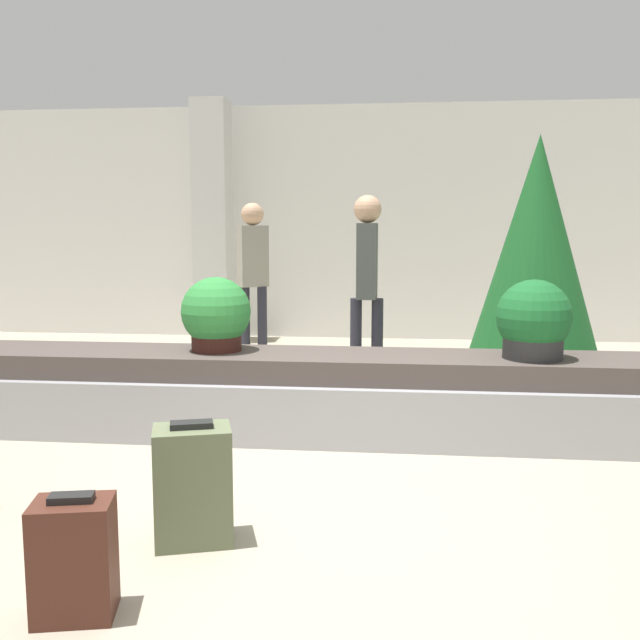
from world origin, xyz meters
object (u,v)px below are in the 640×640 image
object	(u,v)px
suitcase_0	(193,485)
decorated_tree	(536,258)
traveler_1	(253,266)
traveler_0	(367,273)
suitcase_1	(74,558)
potted_plant_1	(216,315)
pillar	(213,223)
potted_plant_0	(534,321)

from	to	relation	value
suitcase_0	decorated_tree	distance (m)	4.15
traveler_1	decorated_tree	distance (m)	3.18
traveler_0	suitcase_1	bearing A→B (deg)	167.89
potted_plant_1	traveler_1	world-z (taller)	traveler_1
pillar	decorated_tree	xyz separation A→B (m)	(3.70, -2.74, -0.33)
pillar	potted_plant_1	world-z (taller)	pillar
potted_plant_1	potted_plant_0	bearing A→B (deg)	-1.91
pillar	suitcase_1	size ratio (longest dim) A/B	6.36
suitcase_1	traveler_0	distance (m)	4.29
potted_plant_1	traveler_0	world-z (taller)	traveler_0
suitcase_0	traveler_1	distance (m)	4.83
potted_plant_0	traveler_1	world-z (taller)	traveler_1
suitcase_1	traveler_0	size ratio (longest dim) A/B	0.27
pillar	potted_plant_0	distance (m)	5.49
suitcase_0	suitcase_1	world-z (taller)	suitcase_0
traveler_0	traveler_1	bearing A→B (deg)	46.53
potted_plant_1	suitcase_0	bearing A→B (deg)	-79.05
pillar	potted_plant_0	size ratio (longest dim) A/B	5.67
traveler_1	suitcase_1	bearing A→B (deg)	-117.58
potted_plant_1	decorated_tree	bearing A→B (deg)	28.50
suitcase_0	potted_plant_0	distance (m)	2.77
pillar	potted_plant_1	xyz separation A→B (m)	(1.10, -4.15, -0.72)
decorated_tree	traveler_0	bearing A→B (deg)	179.78
potted_plant_0	decorated_tree	world-z (taller)	decorated_tree
potted_plant_0	traveler_0	distance (m)	1.96
suitcase_0	decorated_tree	xyz separation A→B (m)	(2.22, 3.37, 0.98)
suitcase_0	traveler_0	size ratio (longest dim) A/B	0.33
pillar	traveler_1	bearing A→B (deg)	-59.36
pillar	traveler_0	bearing A→B (deg)	-51.47
pillar	suitcase_0	world-z (taller)	pillar
suitcase_0	suitcase_1	xyz separation A→B (m)	(-0.28, -0.71, -0.05)
traveler_1	pillar	bearing A→B (deg)	89.05
suitcase_0	potted_plant_0	world-z (taller)	potted_plant_0
potted_plant_0	traveler_0	bearing A→B (deg)	129.84
potted_plant_0	decorated_tree	xyz separation A→B (m)	(0.28, 1.49, 0.39)
suitcase_0	decorated_tree	world-z (taller)	decorated_tree
suitcase_0	potted_plant_0	bearing A→B (deg)	26.70
potted_plant_0	suitcase_0	bearing A→B (deg)	-135.96
pillar	potted_plant_1	size ratio (longest dim) A/B	5.72
potted_plant_1	traveler_0	size ratio (longest dim) A/B	0.31
potted_plant_0	traveler_1	bearing A→B (deg)	132.51
suitcase_0	decorated_tree	bearing A→B (deg)	39.27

